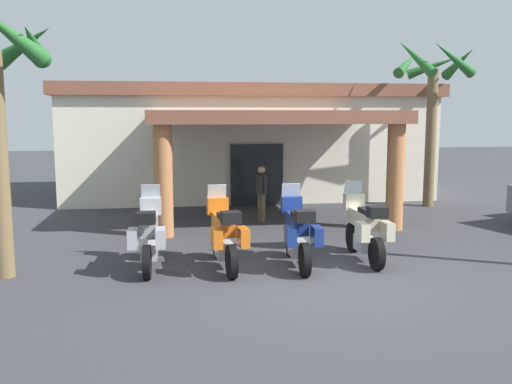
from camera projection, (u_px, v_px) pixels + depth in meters
The scene contains 8 objects.
ground_plane at pixel (324, 280), 10.43m from camera, with size 80.00×80.00×0.00m, color #38383D.
motel_building at pixel (247, 140), 21.36m from camera, with size 13.64×10.92×4.15m.
motorcycle_silver at pixel (149, 235), 11.14m from camera, with size 0.71×2.21×1.61m.
motorcycle_orange at pixel (224, 234), 11.16m from camera, with size 0.74×2.21×1.61m.
motorcycle_blue at pixel (298, 233), 11.32m from camera, with size 0.71×2.21×1.61m.
motorcycle_cream at pixel (365, 228), 11.75m from camera, with size 0.70×2.21×1.61m.
pedestrian at pixel (262, 190), 16.08m from camera, with size 0.32×0.50×1.62m.
palm_tree_near_portico at pixel (433, 87), 18.35m from camera, with size 2.66×2.64×5.60m.
Camera 1 is at (-2.70, -9.82, 3.09)m, focal length 38.95 mm.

